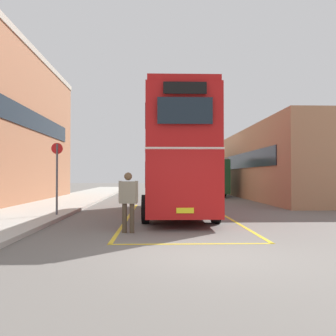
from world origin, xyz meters
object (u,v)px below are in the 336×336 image
at_px(double_decker_bus, 176,156).
at_px(single_deck_bus, 199,176).
at_px(pedestrian_boarding, 128,198).
at_px(bus_stop_sign, 57,172).

height_order(double_decker_bus, single_deck_bus, double_decker_bus).
relative_size(single_deck_bus, pedestrian_boarding, 5.21).
xyz_separation_m(double_decker_bus, bus_stop_sign, (-4.75, -1.50, -0.69)).
height_order(single_deck_bus, pedestrian_boarding, single_deck_bus).
bearing_deg(pedestrian_boarding, single_deck_bus, 78.00).
height_order(double_decker_bus, bus_stop_sign, double_decker_bus).
distance_m(single_deck_bus, pedestrian_boarding, 21.99).
height_order(pedestrian_boarding, bus_stop_sign, bus_stop_sign).
bearing_deg(double_decker_bus, pedestrian_boarding, -107.23).
distance_m(double_decker_bus, bus_stop_sign, 5.03).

